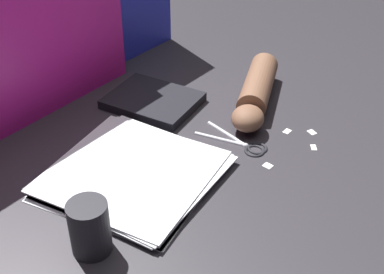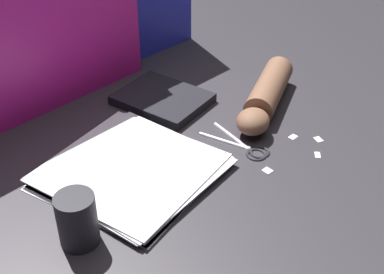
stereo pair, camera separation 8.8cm
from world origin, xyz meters
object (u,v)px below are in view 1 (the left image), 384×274
object	(u,v)px
scissors	(243,143)
mug	(90,228)
paper_stack	(133,174)
book_closed	(153,101)
hand_forearm	(256,92)

from	to	relation	value
scissors	mug	bearing A→B (deg)	166.08
paper_stack	book_closed	xyz separation A→B (m)	(0.25, 0.11, 0.00)
book_closed	hand_forearm	distance (m)	0.25
hand_forearm	mug	bearing A→B (deg)	174.19
scissors	hand_forearm	distance (m)	0.17
scissors	hand_forearm	world-z (taller)	hand_forearm
scissors	mug	xyz separation A→B (m)	(-0.40, 0.10, 0.04)
scissors	book_closed	bearing A→B (deg)	79.66
book_closed	scissors	xyz separation A→B (m)	(-0.05, -0.26, -0.01)
mug	paper_stack	bearing A→B (deg)	13.62
paper_stack	scissors	bearing A→B (deg)	-35.17
paper_stack	scissors	distance (m)	0.25
book_closed	scissors	world-z (taller)	book_closed
paper_stack	scissors	world-z (taller)	paper_stack
paper_stack	hand_forearm	xyz separation A→B (m)	(0.37, -0.10, 0.03)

